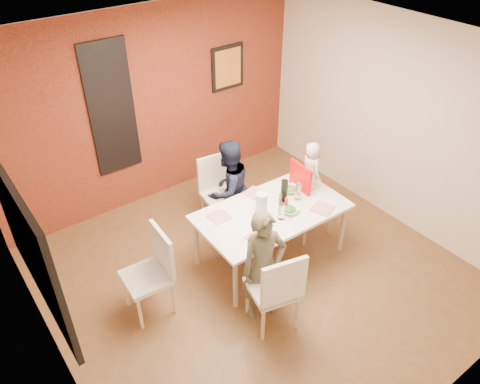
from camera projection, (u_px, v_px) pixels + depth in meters
ground at (255, 275)px, 5.62m from camera, size 4.50×4.50×0.00m
ceiling at (261, 53)px, 4.06m from camera, size 4.50×4.50×0.02m
wall_back at (154, 107)px, 6.31m from camera, size 4.50×0.02×2.70m
wall_front at (451, 322)px, 3.36m from camera, size 4.50×0.02×2.70m
wall_left at (37, 276)px, 3.74m from camera, size 0.02×4.50×2.70m
wall_right at (396, 123)px, 5.94m from camera, size 0.02×4.50×2.70m
brick_accent_wall at (155, 108)px, 6.30m from camera, size 4.50×0.02×2.70m
picture_window_frame at (27, 242)px, 3.77m from camera, size 0.05×1.70×1.30m
picture_window_pane at (29, 241)px, 3.78m from camera, size 0.02×1.55×1.15m
glassblock_strip at (112, 109)px, 5.91m from camera, size 0.55×0.03×1.70m
glassblock_surround at (112, 109)px, 5.91m from camera, size 0.60×0.03×1.76m
art_print_frame at (228, 67)px, 6.70m from camera, size 0.54×0.03×0.64m
art_print_canvas at (228, 68)px, 6.69m from camera, size 0.44×0.01×0.54m
dining_table at (272, 215)px, 5.49m from camera, size 1.79×1.03×0.73m
chair_near at (277, 288)px, 4.67m from camera, size 0.58×0.58×1.03m
chair_far at (218, 188)px, 6.14m from camera, size 0.51×0.51×0.99m
chair_left at (154, 268)px, 4.91m from camera, size 0.50×0.50×1.01m
high_chair at (307, 191)px, 5.91m from camera, size 0.49×0.49×1.09m
child_near at (263, 266)px, 4.79m from camera, size 0.56×0.44×1.33m
child_far at (228, 189)px, 5.91m from camera, size 0.74×0.63×1.34m
toddler at (311, 168)px, 5.73m from camera, size 0.29×0.38×0.69m
plate_near_left at (259, 237)px, 5.06m from camera, size 0.28×0.28×0.01m
plate_far_mid at (254, 193)px, 5.73m from camera, size 0.25×0.25×0.01m
plate_near_right at (323, 208)px, 5.47m from camera, size 0.30×0.30×0.01m
plate_far_left at (219, 217)px, 5.35m from camera, size 0.23×0.23×0.01m
salad_bowl_a at (290, 210)px, 5.41m from camera, size 0.24×0.24×0.05m
salad_bowl_b at (290, 189)px, 5.76m from camera, size 0.24×0.24×0.05m
wine_bottle at (284, 192)px, 5.49m from camera, size 0.08×0.08×0.31m
wine_glass_a at (281, 211)px, 5.26m from camera, size 0.07×0.07×0.21m
wine_glass_b at (298, 192)px, 5.57m from camera, size 0.08×0.08×0.22m
paper_towel_roll at (261, 205)px, 5.29m from camera, size 0.13×0.13×0.30m
condiment_red at (286, 203)px, 5.44m from camera, size 0.04×0.04×0.14m
condiment_green at (280, 199)px, 5.51m from camera, size 0.04×0.04×0.15m
condiment_brown at (280, 202)px, 5.48m from camera, size 0.03×0.03×0.13m
sippy_cup at (313, 185)px, 5.79m from camera, size 0.06×0.06×0.11m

